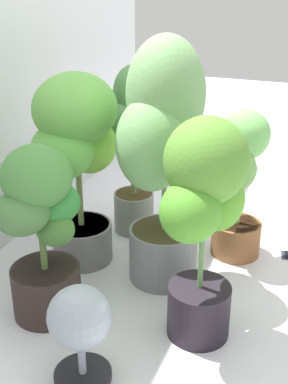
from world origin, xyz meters
TOP-DOWN VIEW (x-y plane):
  - ground_plane at (0.00, 0.00)m, footprint 8.00×8.00m
  - potted_plant_back_right at (0.35, 0.37)m, footprint 0.29×0.24m
  - potted_plant_back_left at (-0.34, 0.41)m, footprint 0.36×0.33m
  - potted_plant_center at (0.02, 0.10)m, footprint 0.50×0.38m
  - potted_plant_front_right at (0.31, -0.13)m, footprint 0.32×0.29m
  - potted_plant_back_center at (0.04, 0.47)m, footprint 0.46×0.45m
  - potted_plant_front_left at (-0.26, -0.13)m, footprint 0.40×0.36m
  - floor_fan at (-0.59, 0.14)m, footprint 0.27×0.27m

SIDE VIEW (x-z plane):
  - ground_plane at x=0.00m, z-range 0.00..0.00m
  - floor_fan at x=-0.59m, z-range 0.05..0.38m
  - potted_plant_back_left at x=-0.34m, z-range 0.02..0.67m
  - potted_plant_front_right at x=0.31m, z-range 0.04..0.69m
  - potted_plant_back_right at x=0.35m, z-range 0.03..0.82m
  - potted_plant_front_left at x=-0.26m, z-range 0.08..0.86m
  - potted_plant_back_center at x=0.04m, z-range 0.10..0.91m
  - potted_plant_center at x=0.02m, z-range 0.08..1.05m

